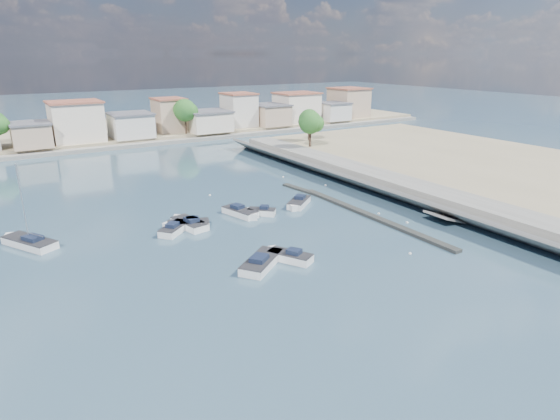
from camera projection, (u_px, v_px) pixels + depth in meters
name	position (u px, v px, depth m)	size (l,w,h in m)	color
ground	(216.00, 174.00, 78.06)	(400.00, 400.00, 0.00)	#315063
seawall_walkway	(418.00, 191.00, 65.33)	(5.00, 90.00, 1.80)	slate
seawall_embankment	(511.00, 171.00, 76.19)	(49.65, 90.00, 2.90)	slate
breakwater	(356.00, 210.00, 59.49)	(2.00, 31.02, 0.35)	black
far_shore_land	(131.00, 129.00, 119.68)	(160.00, 40.00, 1.40)	gray
far_shore_quay	(157.00, 143.00, 102.87)	(160.00, 2.50, 0.80)	slate
far_town	(192.00, 116.00, 111.58)	(113.01, 12.80, 8.35)	beige
shore_trees	(196.00, 115.00, 102.89)	(74.56, 38.32, 7.92)	#38281E
motorboat_a	(288.00, 257.00, 45.36)	(3.61, 4.69, 1.48)	white
motorboat_b	(176.00, 228.00, 52.67)	(4.49, 4.23, 1.48)	white
motorboat_c	(186.00, 225.00, 53.76)	(5.28, 3.33, 1.48)	white
motorboat_d	(298.00, 203.00, 61.51)	(4.85, 4.43, 1.48)	white
motorboat_e	(188.00, 223.00, 54.23)	(3.01, 5.83, 1.48)	white
motorboat_f	(260.00, 212.00, 58.13)	(3.47, 3.31, 1.48)	white
motorboat_g	(242.00, 213.00, 57.83)	(3.09, 5.57, 1.48)	white
motorboat_h	(263.00, 261.00, 44.34)	(5.89, 5.21, 1.48)	white
sailboat	(28.00, 242.00, 48.80)	(5.10, 6.71, 9.00)	white
mooring_buoys	(327.00, 204.00, 62.34)	(17.41, 33.01, 0.32)	white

